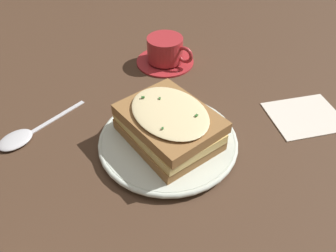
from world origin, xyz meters
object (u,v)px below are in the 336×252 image
(dinner_plate, at_px, (168,141))
(teacup_with_saucer, at_px, (165,52))
(napkin, at_px, (305,116))
(spoon, at_px, (21,137))
(sandwich, at_px, (169,124))

(dinner_plate, xyz_separation_m, teacup_with_saucer, (0.03, 0.25, 0.02))
(napkin, bearing_deg, spoon, 179.19)
(spoon, bearing_deg, dinner_plate, -142.37)
(dinner_plate, distance_m, teacup_with_saucer, 0.25)
(sandwich, distance_m, spoon, 0.25)
(teacup_with_saucer, xyz_separation_m, spoon, (-0.27, -0.21, -0.02))
(spoon, relative_size, napkin, 1.13)
(dinner_plate, bearing_deg, napkin, 8.30)
(dinner_plate, height_order, sandwich, sandwich)
(spoon, height_order, napkin, spoon)
(sandwich, distance_m, teacup_with_saucer, 0.25)
(teacup_with_saucer, bearing_deg, spoon, -103.85)
(sandwich, xyz_separation_m, napkin, (0.25, 0.04, -0.04))
(napkin, bearing_deg, dinner_plate, -171.70)
(teacup_with_saucer, bearing_deg, sandwich, -57.32)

